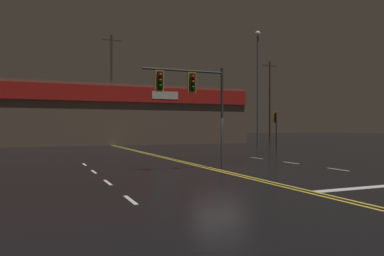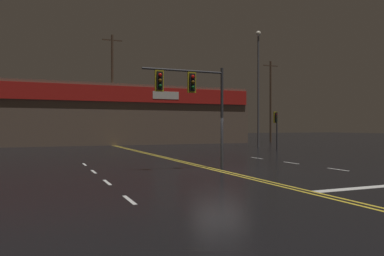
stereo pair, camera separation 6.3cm
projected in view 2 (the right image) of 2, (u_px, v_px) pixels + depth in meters
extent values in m
plane|color=black|center=(219.00, 171.00, 17.60)|extent=(200.00, 200.00, 0.00)
cube|color=gold|center=(216.00, 171.00, 17.54)|extent=(0.12, 60.00, 0.01)
cube|color=gold|center=(222.00, 170.00, 17.66)|extent=(0.12, 60.00, 0.01)
cube|color=silver|center=(129.00, 200.00, 10.50)|extent=(0.12, 1.40, 0.01)
cube|color=silver|center=(107.00, 182.00, 13.82)|extent=(0.12, 1.40, 0.01)
cube|color=silver|center=(94.00, 172.00, 17.15)|extent=(0.12, 1.40, 0.01)
cube|color=silver|center=(85.00, 164.00, 20.48)|extent=(0.12, 1.40, 0.01)
cube|color=silver|center=(338.00, 169.00, 18.05)|extent=(0.12, 1.40, 0.01)
cube|color=silver|center=(291.00, 163.00, 21.37)|extent=(0.12, 1.40, 0.01)
cube|color=silver|center=(257.00, 158.00, 24.70)|extent=(0.12, 1.40, 0.01)
cylinder|color=#38383D|center=(222.00, 118.00, 18.55)|extent=(0.14, 0.14, 4.98)
cylinder|color=#38383D|center=(184.00, 71.00, 17.77)|extent=(4.07, 0.10, 0.10)
cube|color=black|center=(192.00, 82.00, 17.92)|extent=(0.28, 0.24, 0.84)
cube|color=gold|center=(192.00, 82.00, 17.92)|extent=(0.42, 0.08, 0.99)
sphere|color=red|center=(193.00, 77.00, 17.78)|extent=(0.17, 0.17, 0.17)
sphere|color=#543707|center=(193.00, 82.00, 17.78)|extent=(0.17, 0.17, 0.17)
sphere|color=#084513|center=(193.00, 87.00, 17.78)|extent=(0.17, 0.17, 0.17)
cube|color=black|center=(159.00, 81.00, 17.30)|extent=(0.28, 0.24, 0.84)
cube|color=gold|center=(159.00, 81.00, 17.30)|extent=(0.42, 0.08, 0.99)
sphere|color=red|center=(160.00, 75.00, 17.15)|extent=(0.17, 0.17, 0.17)
sphere|color=#543707|center=(160.00, 80.00, 17.15)|extent=(0.17, 0.17, 0.17)
sphere|color=#084513|center=(160.00, 86.00, 17.15)|extent=(0.17, 0.17, 0.17)
cylinder|color=#38383D|center=(277.00, 131.00, 32.56)|extent=(0.13, 0.13, 3.38)
cube|color=black|center=(276.00, 117.00, 32.73)|extent=(0.28, 0.24, 0.84)
cube|color=gold|center=(276.00, 117.00, 32.73)|extent=(0.42, 0.08, 0.99)
sphere|color=red|center=(277.00, 114.00, 32.58)|extent=(0.17, 0.17, 0.17)
sphere|color=#543707|center=(277.00, 117.00, 32.58)|extent=(0.17, 0.17, 0.17)
sphere|color=#084513|center=(277.00, 120.00, 32.58)|extent=(0.17, 0.17, 0.17)
cylinder|color=#59595E|center=(258.00, 91.00, 38.73)|extent=(0.20, 0.20, 11.58)
sphere|color=silver|center=(258.00, 34.00, 38.72)|extent=(0.56, 0.56, 0.56)
cube|color=brown|center=(106.00, 115.00, 46.36)|extent=(34.58, 10.00, 7.02)
cube|color=red|center=(114.00, 94.00, 41.64)|extent=(33.89, 0.20, 1.76)
cube|color=white|center=(166.00, 95.00, 43.91)|extent=(3.20, 0.16, 0.90)
cylinder|color=#4C3828|center=(112.00, 90.00, 42.09)|extent=(0.26, 0.26, 12.45)
cube|color=#4C3828|center=(112.00, 40.00, 42.08)|extent=(2.20, 0.12, 0.12)
cylinder|color=#4C3828|center=(271.00, 102.00, 50.19)|extent=(0.26, 0.26, 10.91)
cube|color=#4C3828|center=(271.00, 66.00, 50.18)|extent=(2.20, 0.12, 0.12)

